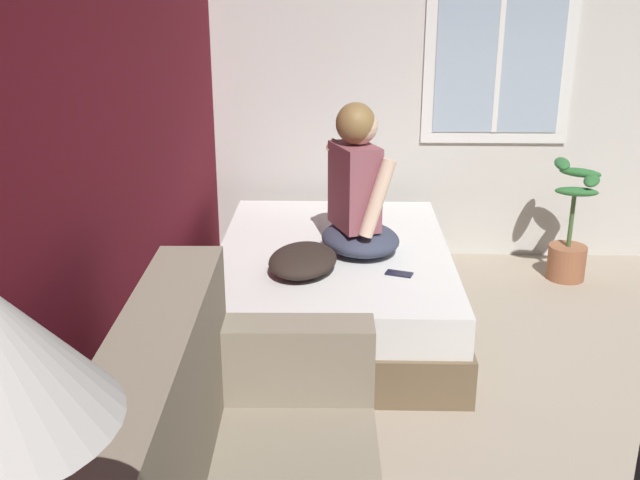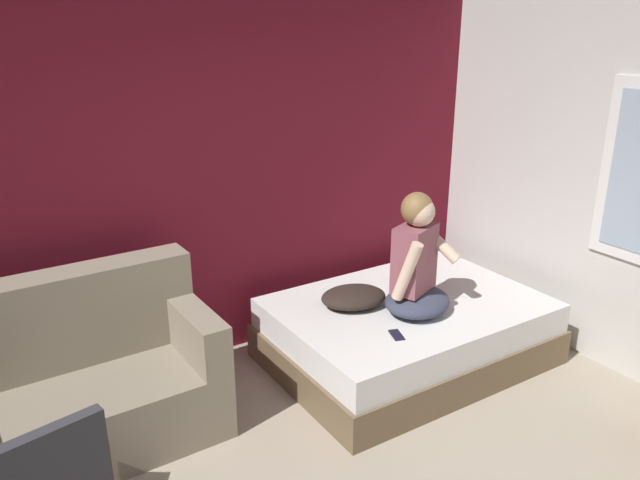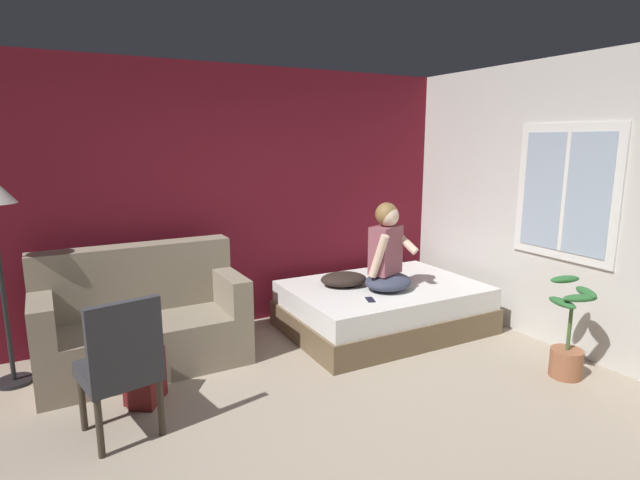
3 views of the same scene
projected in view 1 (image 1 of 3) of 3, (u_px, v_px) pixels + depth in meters
The scene contains 7 objects.
wall_back_accent at pixel (67, 169), 2.72m from camera, with size 10.49×0.16×2.70m, color maroon.
wall_side_with_window at pixel (551, 73), 5.31m from camera, with size 0.19×6.23×2.70m.
bed at pixel (334, 286), 4.53m from camera, with size 1.99×1.40×0.48m.
person_seated at pixel (358, 194), 4.26m from camera, with size 0.65×0.60×0.88m.
throw_pillow at pixel (303, 260), 4.06m from camera, with size 0.48×0.36×0.14m, color #2D231E.
cell_phone at pixel (399, 274), 4.05m from camera, with size 0.07×0.14×0.01m, color black.
potted_plant at pixel (570, 238), 5.15m from camera, with size 0.39×0.37×0.85m.
Camera 1 is at (-2.62, 1.51, 2.02)m, focal length 42.00 mm.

